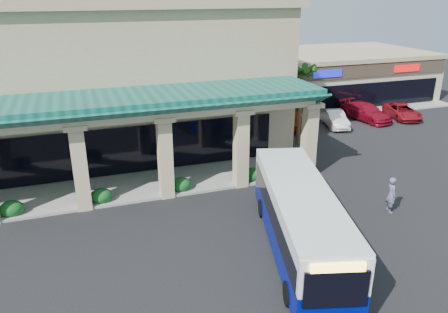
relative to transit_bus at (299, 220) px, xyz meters
name	(u,v)px	position (x,y,z in m)	size (l,w,h in m)	color
ground	(250,232)	(-1.39, 2.17, -1.53)	(110.00, 110.00, 0.00)	black
main_building	(61,71)	(-9.39, 18.17, 4.14)	(30.80, 14.80, 11.35)	tan
arcade	(68,150)	(-9.39, 8.97, 1.32)	(30.00, 6.20, 5.70)	#0D4F45
strip_mall	(320,75)	(16.61, 26.17, 0.92)	(22.50, 12.50, 4.90)	beige
palm_0	(300,101)	(7.11, 13.17, 1.77)	(2.40, 2.40, 6.60)	#173E10
palm_1	(293,97)	(8.11, 16.17, 1.37)	(2.40, 2.40, 5.80)	#173E10
broadleaf_tree	(247,92)	(6.11, 21.17, 0.87)	(2.60, 2.60, 4.81)	#104918
transit_bus	(299,220)	(0.00, 0.00, 0.00)	(2.56, 10.98, 3.07)	#010C87
pedestrian	(391,195)	(6.38, 1.67, -0.55)	(0.72, 0.47, 1.96)	slate
car_silver	(291,118)	(8.47, 16.95, -0.72)	(1.91, 4.75, 1.62)	maroon
car_white	(335,119)	(12.16, 16.05, -0.84)	(1.47, 4.20, 1.38)	white
car_red	(365,112)	(15.89, 16.86, -0.77)	(2.13, 5.25, 1.52)	maroon
car_gray	(402,111)	(19.46, 16.25, -0.89)	(2.15, 4.66, 1.29)	maroon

